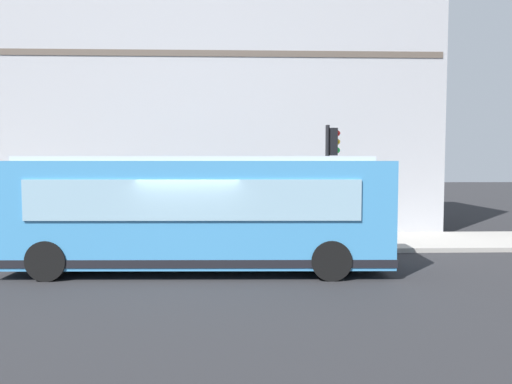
# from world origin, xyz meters

# --- Properties ---
(ground) EXTENTS (120.00, 120.00, 0.00)m
(ground) POSITION_xyz_m (0.00, 0.00, 0.00)
(ground) COLOR #262628
(sidewalk_curb) EXTENTS (3.60, 40.00, 0.15)m
(sidewalk_curb) POSITION_xyz_m (4.40, 0.00, 0.07)
(sidewalk_curb) COLOR #9E9991
(sidewalk_curb) RESTS_ON ground
(building_corner) EXTENTS (7.30, 18.84, 13.01)m
(building_corner) POSITION_xyz_m (9.82, 0.00, 6.49)
(building_corner) COLOR #A8A8AD
(building_corner) RESTS_ON ground
(city_bus_nearside) EXTENTS (2.81, 10.10, 3.07)m
(city_bus_nearside) POSITION_xyz_m (0.41, -0.12, 1.55)
(city_bus_nearside) COLOR #3F8CC6
(city_bus_nearside) RESTS_ON ground
(traffic_light_near_corner) EXTENTS (0.32, 0.49, 4.01)m
(traffic_light_near_corner) POSITION_xyz_m (3.22, -4.27, 2.94)
(traffic_light_near_corner) COLOR black
(traffic_light_near_corner) RESTS_ON sidewalk_curb
(fire_hydrant) EXTENTS (0.35, 0.35, 0.74)m
(fire_hydrant) POSITION_xyz_m (3.40, -2.25, 0.51)
(fire_hydrant) COLOR red
(fire_hydrant) RESTS_ON sidewalk_curb
(pedestrian_by_light_pole) EXTENTS (0.32, 0.32, 1.64)m
(pedestrian_by_light_pole) POSITION_xyz_m (4.70, -0.56, 1.09)
(pedestrian_by_light_pole) COLOR black
(pedestrian_by_light_pole) RESTS_ON sidewalk_curb
(pedestrian_walking_along_curb) EXTENTS (0.32, 0.32, 1.77)m
(pedestrian_walking_along_curb) POSITION_xyz_m (3.53, 3.26, 1.17)
(pedestrian_walking_along_curb) COLOR #99994C
(pedestrian_walking_along_curb) RESTS_ON sidewalk_curb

